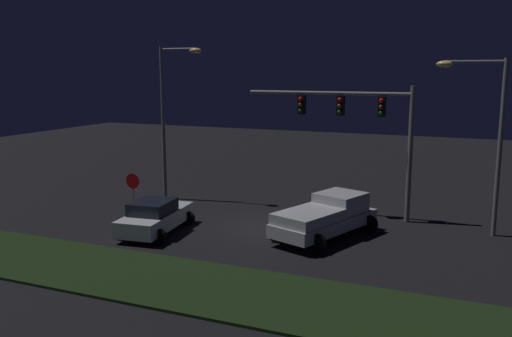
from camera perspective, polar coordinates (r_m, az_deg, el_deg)
The scene contains 8 objects.
ground_plane at distance 25.66m, azimuth 0.85°, elevation -6.08°, with size 80.00×80.00×0.00m, color black.
grass_median at distance 19.19m, azimuth -7.93°, elevation -11.74°, with size 26.66×4.22×0.10m, color black.
pickup_truck at distance 24.07m, azimuth 7.43°, elevation -4.80°, with size 4.06×5.76×1.80m.
car_sedan at distance 24.96m, azimuth -10.49°, elevation -4.96°, with size 2.80×4.57×1.51m.
traffic_signal_gantry at distance 26.99m, azimuth 10.77°, elevation 5.14°, with size 8.32×0.56×6.50m.
street_lamp_left at distance 30.59m, azimuth -8.92°, elevation 6.53°, with size 2.57×0.44×8.48m.
street_lamp_right at distance 25.58m, azimuth 22.87°, elevation 4.31°, with size 2.91×0.44×7.72m.
stop_sign at distance 27.51m, azimuth -12.71°, elevation -1.87°, with size 0.76×0.08×2.23m.
Camera 1 is at (9.27, -22.83, 7.17)m, focal length 38.33 mm.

